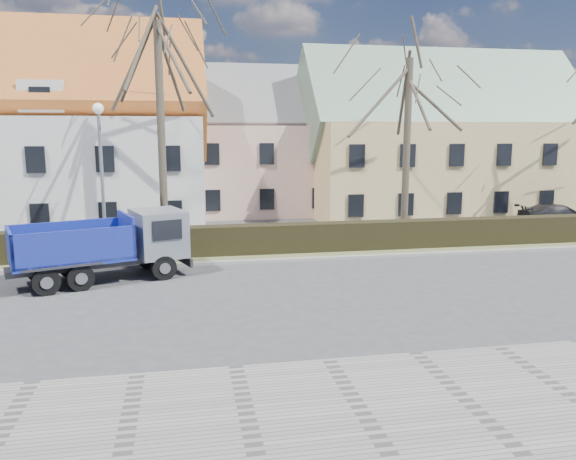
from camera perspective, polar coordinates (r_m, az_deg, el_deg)
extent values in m
plane|color=#3D3D3F|center=(19.15, -7.00, -6.64)|extent=(120.00, 120.00, 0.00)
cube|color=gray|center=(11.27, -4.09, -18.78)|extent=(80.00, 5.00, 0.08)
cube|color=gray|center=(23.58, -7.72, -3.33)|extent=(80.00, 0.30, 0.12)
cube|color=#565E35|center=(25.14, -7.90, -2.52)|extent=(80.00, 3.00, 0.10)
cube|color=black|center=(24.82, -7.92, -1.27)|extent=(60.00, 0.90, 1.30)
imported|color=black|center=(35.79, 25.78, 1.31)|extent=(4.78, 2.34, 1.34)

